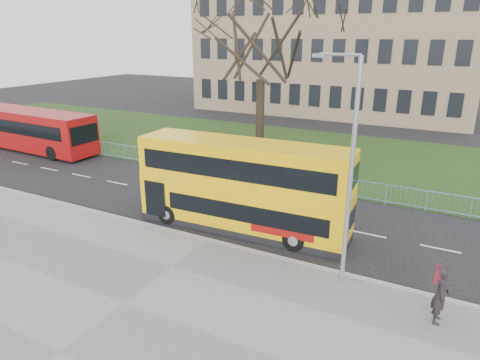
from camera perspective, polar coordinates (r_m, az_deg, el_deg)
name	(u,v)px	position (r m, az deg, el deg)	size (l,w,h in m)	color
ground	(225,228)	(20.00, -1.97, -6.48)	(120.00, 120.00, 0.00)	black
pavement	(125,304)	(15.27, -15.13, -15.70)	(80.00, 10.50, 0.12)	slate
kerb	(208,241)	(18.78, -4.34, -8.06)	(80.00, 0.20, 0.14)	#959597
grass_verge	(320,155)	(32.42, 10.68, 3.33)	(80.00, 15.40, 0.08)	#1F3A15
guard_railing	(281,177)	(25.31, 5.44, 0.35)	(40.00, 0.12, 1.10)	#6A9EBE
bare_tree	(261,62)	(28.38, 2.80, 15.44)	(9.49, 9.49, 13.56)	black
civic_building	(338,48)	(52.58, 12.91, 16.75)	(30.00, 15.00, 14.00)	#857054
yellow_bus	(243,184)	(19.16, 0.37, -0.57)	(9.78, 2.73, 4.06)	yellow
red_bus	(32,129)	(36.64, -26.03, 6.09)	(11.75, 3.06, 3.08)	#9A0E0E
pedestrian	(440,295)	(14.75, 25.17, -13.67)	(0.69, 0.45, 1.89)	black
street_lamp	(349,165)	(14.61, 14.29, 1.91)	(1.67, 0.35, 7.89)	gray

